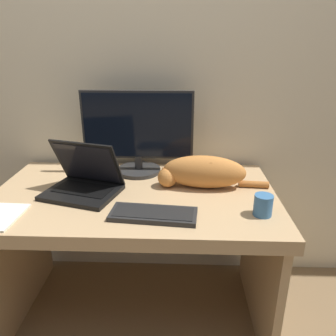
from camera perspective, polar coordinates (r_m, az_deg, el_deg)
The scene contains 7 objects.
wall_back at distance 1.82m, azimuth -4.71°, elevation 19.10°, with size 6.40×0.06×2.60m.
desk at distance 1.60m, azimuth -5.73°, elevation -9.28°, with size 1.31×0.76×0.71m.
monitor at distance 1.69m, azimuth -5.29°, elevation 6.05°, with size 0.57×0.23×0.43m.
laptop at distance 1.55m, azimuth -14.45°, elevation -2.52°, with size 0.37×0.33×0.24m.
external_keyboard at distance 1.32m, azimuth -2.55°, elevation -8.02°, with size 0.36×0.17×0.02m.
cat at distance 1.55m, azimuth 5.98°, elevation -0.60°, with size 0.53×0.17×0.16m.
coffee_mug at distance 1.37m, azimuth 16.23°, elevation -6.24°, with size 0.07×0.07×0.09m.
Camera 1 is at (0.21, -0.99, 1.37)m, focal length 35.00 mm.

